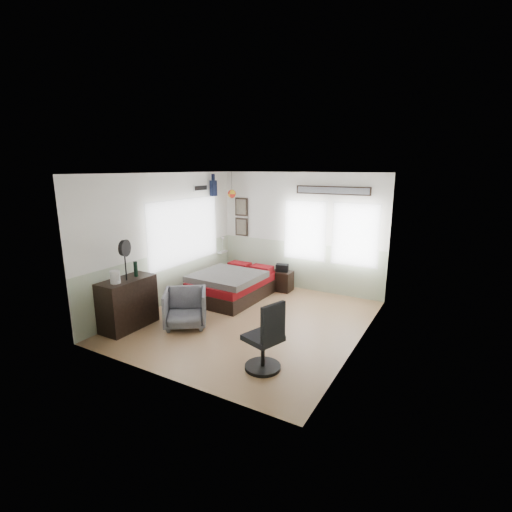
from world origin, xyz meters
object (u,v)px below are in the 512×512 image
(armchair, at_px, (185,308))
(task_chair, at_px, (266,343))
(dresser, at_px, (128,303))
(nightstand, at_px, (282,281))
(bed, at_px, (232,285))

(armchair, relative_size, task_chair, 0.72)
(dresser, distance_m, nightstand, 3.54)
(bed, bearing_deg, task_chair, -46.67)
(dresser, xyz_separation_m, nightstand, (1.49, 3.20, -0.22))
(bed, distance_m, nightstand, 1.22)
(task_chair, bearing_deg, nightstand, 130.12)
(bed, height_order, armchair, armchair)
(bed, relative_size, armchair, 2.52)
(bed, relative_size, task_chair, 1.82)
(bed, distance_m, armchair, 1.69)
(nightstand, relative_size, task_chair, 0.44)
(dresser, bearing_deg, task_chair, -1.61)
(task_chair, bearing_deg, bed, 149.89)
(bed, bearing_deg, nightstand, 54.33)
(nightstand, bearing_deg, bed, -128.11)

